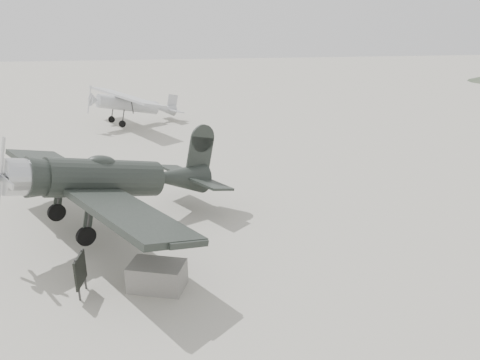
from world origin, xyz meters
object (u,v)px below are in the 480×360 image
object	(u,v)px
lowwing_monoplane	(115,179)
equipment_block	(157,276)
sign_board	(80,271)
highwing_monoplane	(132,102)

from	to	relation	value
lowwing_monoplane	equipment_block	distance (m)	5.23
equipment_block	sign_board	distance (m)	2.34
highwing_monoplane	equipment_block	size ratio (longest dim) A/B	5.80
lowwing_monoplane	highwing_monoplane	xyz separation A→B (m)	(-0.40, 19.23, -0.31)
highwing_monoplane	equipment_block	xyz separation A→B (m)	(1.97, -23.91, -1.41)
equipment_block	lowwing_monoplane	bearing A→B (deg)	108.49
lowwing_monoplane	equipment_block	world-z (taller)	lowwing_monoplane
highwing_monoplane	sign_board	distance (m)	23.94
highwing_monoplane	sign_board	size ratio (longest dim) A/B	7.12
equipment_block	sign_board	bearing A→B (deg)	180.00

